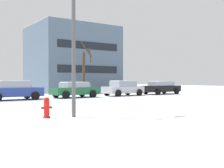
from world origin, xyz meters
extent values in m
plane|color=white|center=(0.00, 0.00, 0.00)|extent=(120.00, 120.00, 0.00)
cylinder|color=red|center=(0.66, -1.82, 0.03)|extent=(0.30, 0.30, 0.06)
cylinder|color=red|center=(0.66, -1.82, 0.39)|extent=(0.22, 0.22, 0.66)
sphere|color=red|center=(0.66, -1.82, 0.76)|extent=(0.21, 0.21, 0.21)
cylinder|color=red|center=(0.50, -1.82, 0.42)|extent=(0.12, 0.09, 0.09)
cylinder|color=red|center=(0.82, -1.82, 0.42)|extent=(0.12, 0.09, 0.09)
sphere|color=white|center=(0.66, -1.82, 0.81)|extent=(0.15, 0.15, 0.15)
cylinder|color=#4C4F54|center=(1.68, -2.22, 2.89)|extent=(0.16, 0.16, 5.78)
cube|color=#283D93|center=(2.33, 9.33, 0.61)|extent=(4.40, 1.95, 0.68)
cube|color=#8C99A8|center=(2.33, 9.33, 1.20)|extent=(2.45, 1.73, 0.50)
cube|color=white|center=(2.33, 9.33, 1.48)|extent=(2.22, 1.59, 0.06)
cylinder|color=black|center=(3.70, 10.29, 0.32)|extent=(0.65, 0.25, 0.64)
cylinder|color=black|center=(3.78, 8.48, 0.32)|extent=(0.65, 0.25, 0.64)
cube|color=#1E6038|center=(7.56, 9.27, 0.58)|extent=(4.15, 2.00, 0.62)
cube|color=#8C99A8|center=(7.56, 9.27, 1.11)|extent=(2.31, 1.77, 0.43)
cube|color=white|center=(7.56, 9.27, 1.35)|extent=(2.10, 1.64, 0.06)
cylinder|color=black|center=(8.85, 10.26, 0.32)|extent=(0.65, 0.25, 0.64)
cylinder|color=black|center=(8.93, 8.39, 0.32)|extent=(0.65, 0.25, 0.64)
cylinder|color=black|center=(6.20, 10.15, 0.32)|extent=(0.65, 0.25, 0.64)
cylinder|color=black|center=(6.28, 8.28, 0.32)|extent=(0.65, 0.25, 0.64)
cube|color=silver|center=(12.79, 9.09, 0.59)|extent=(4.16, 1.91, 0.64)
cube|color=#8C99A8|center=(12.79, 9.09, 1.17)|extent=(2.32, 1.69, 0.53)
cube|color=white|center=(12.79, 9.09, 1.46)|extent=(2.11, 1.56, 0.06)
cylinder|color=black|center=(14.08, 10.03, 0.32)|extent=(0.65, 0.25, 0.64)
cylinder|color=black|center=(14.16, 8.25, 0.32)|extent=(0.65, 0.25, 0.64)
cylinder|color=black|center=(11.43, 9.92, 0.32)|extent=(0.65, 0.25, 0.64)
cylinder|color=black|center=(11.50, 8.15, 0.32)|extent=(0.65, 0.25, 0.64)
cube|color=black|center=(18.02, 9.13, 0.60)|extent=(4.58, 1.97, 0.66)
cube|color=#8C99A8|center=(18.02, 9.13, 1.15)|extent=(2.55, 1.75, 0.44)
cube|color=white|center=(18.02, 9.13, 1.40)|extent=(2.32, 1.61, 0.06)
cylinder|color=black|center=(19.45, 10.10, 0.32)|extent=(0.65, 0.25, 0.64)
cylinder|color=black|center=(19.52, 8.27, 0.32)|extent=(0.65, 0.25, 0.64)
cylinder|color=black|center=(16.52, 9.98, 0.32)|extent=(0.65, 0.25, 0.64)
cylinder|color=black|center=(16.59, 8.15, 0.32)|extent=(0.65, 0.25, 0.64)
cylinder|color=#423326|center=(10.10, 12.20, 2.18)|extent=(0.28, 0.28, 4.36)
cylinder|color=#423326|center=(10.50, 11.71, 4.29)|extent=(1.12, 0.92, 0.79)
cylinder|color=#423326|center=(10.63, 11.80, 4.03)|extent=(0.91, 1.16, 1.35)
cylinder|color=#423326|center=(10.04, 11.76, 4.75)|extent=(0.99, 0.23, 1.29)
cube|color=slate|center=(13.02, 20.76, 4.25)|extent=(10.20, 9.16, 8.49)
cube|color=white|center=(13.02, 20.76, 8.54)|extent=(10.00, 8.97, 0.10)
cube|color=black|center=(13.02, 16.16, 2.83)|extent=(8.16, 0.04, 0.90)
cube|color=black|center=(13.02, 16.16, 5.66)|extent=(8.16, 0.04, 0.90)
camera|label=1|loc=(-3.53, -12.52, 1.54)|focal=44.25mm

